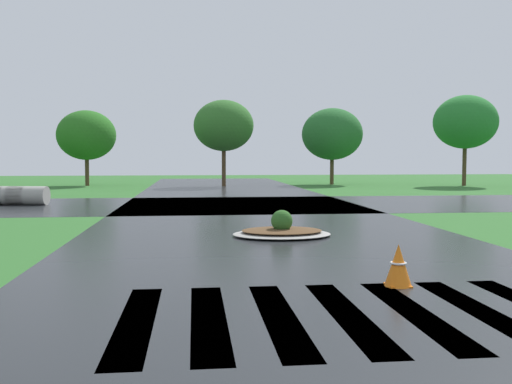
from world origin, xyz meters
TOP-DOWN VIEW (x-y plane):
  - asphalt_roadway at (0.00, 10.00)m, footprint 9.98×80.00m
  - asphalt_cross_road at (0.00, 20.87)m, footprint 90.00×8.98m
  - crosswalk_stripes at (0.00, 3.67)m, footprint 5.85×3.45m
  - median_island at (0.27, 11.00)m, footprint 2.54×1.97m
  - drainage_pipe_stack at (-9.90, 21.74)m, footprint 3.58×1.38m
  - traffic_cone at (1.23, 5.18)m, footprint 0.43×0.43m
  - background_treeline at (1.49, 36.43)m, footprint 37.98×7.22m

SIDE VIEW (x-z plane):
  - crosswalk_stripes at x=0.00m, z-range 0.00..0.01m
  - asphalt_roadway at x=0.00m, z-range 0.00..0.01m
  - asphalt_cross_road at x=0.00m, z-range 0.00..0.01m
  - median_island at x=0.27m, z-range -0.20..0.48m
  - traffic_cone at x=1.23m, z-range -0.01..0.66m
  - drainage_pipe_stack at x=-9.90m, z-range 0.00..0.80m
  - background_treeline at x=1.49m, z-range 0.86..7.24m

